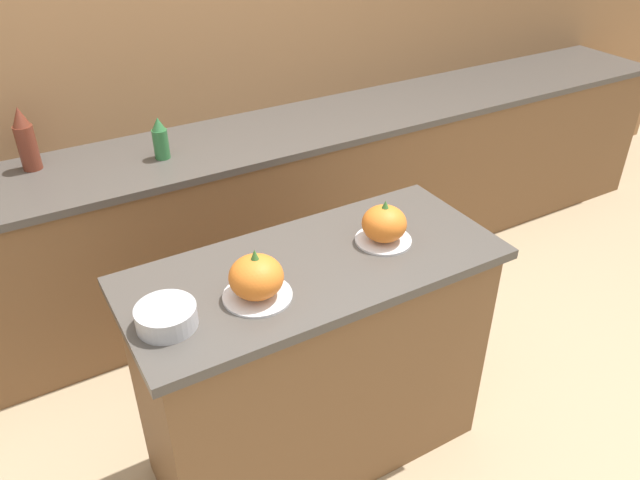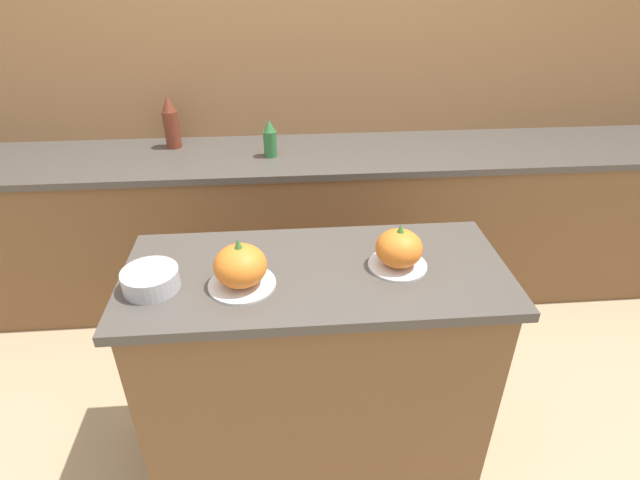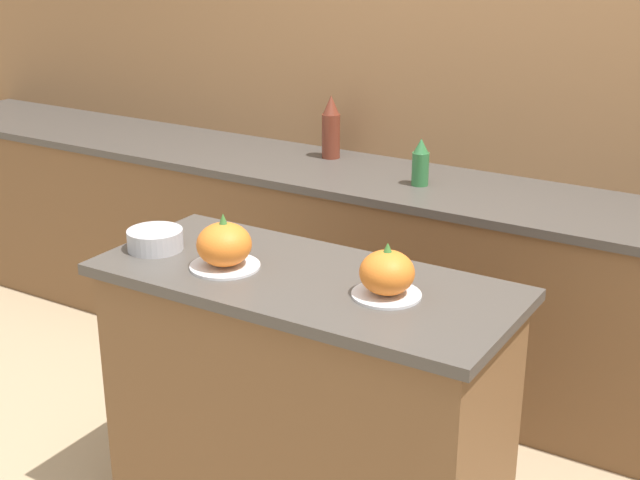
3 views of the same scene
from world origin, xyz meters
name	(u,v)px [view 3 (image 3 of 3)]	position (x,y,z in m)	size (l,w,h in m)	color
wall_back	(494,86)	(0.00, 1.48, 1.25)	(8.00, 0.06, 2.50)	#9E7047
kitchen_island	(305,410)	(0.00, 0.00, 0.46)	(1.29, 0.56, 0.92)	brown
back_counter	(452,290)	(0.00, 1.15, 0.45)	(6.00, 0.60, 0.89)	brown
pumpkin_cake_left	(224,246)	(-0.24, -0.07, 0.99)	(0.22, 0.22, 0.17)	silver
pumpkin_cake_right	(387,274)	(0.28, 0.00, 0.99)	(0.20, 0.20, 0.16)	silver
bottle_tall	(331,128)	(-0.68, 1.30, 1.03)	(0.08, 0.08, 0.28)	maroon
bottle_short	(421,163)	(-0.15, 1.12, 0.98)	(0.07, 0.07, 0.19)	#2D6B38
mixing_bowl	(155,240)	(-0.52, -0.06, 0.95)	(0.18, 0.18, 0.07)	#ADADB2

